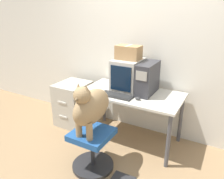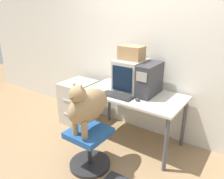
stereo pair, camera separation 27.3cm
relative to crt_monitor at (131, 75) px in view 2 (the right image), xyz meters
The scene contains 11 objects.
ground_plane 1.08m from the crt_monitor, 76.42° to the right, with size 12.00×12.00×0.00m, color #937551.
wall_back 0.48m from the crt_monitor, 70.17° to the left, with size 8.00×0.05×2.60m.
desk 0.34m from the crt_monitor, 44.04° to the right, with size 1.36×0.73×0.74m.
crt_monitor is the anchor object (origin of this frame).
pc_tower 0.30m from the crt_monitor, ahead, with size 0.19×0.47×0.42m.
keyboard 0.38m from the crt_monitor, 91.15° to the right, with size 0.43×0.16×0.03m.
computer_mouse 0.46m from the crt_monitor, 46.17° to the right, with size 0.07×0.05×0.04m.
office_chair 1.11m from the crt_monitor, 92.26° to the right, with size 0.50×0.50×0.50m.
dog 0.88m from the crt_monitor, 92.25° to the right, with size 0.26×0.60×0.62m.
filing_cabinet 1.11m from the crt_monitor, behind, with size 0.47×0.54×0.70m.
cardboard_box 0.31m from the crt_monitor, 90.00° to the left, with size 0.33×0.21×0.19m.
Camera 2 is at (1.35, -2.03, 1.84)m, focal length 35.00 mm.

